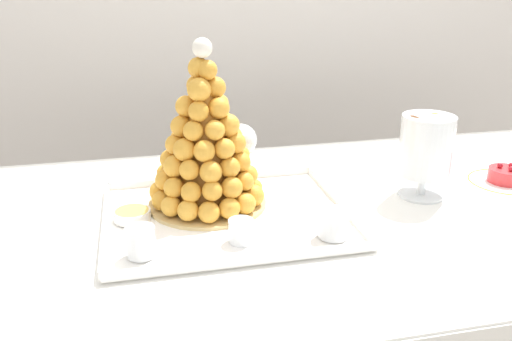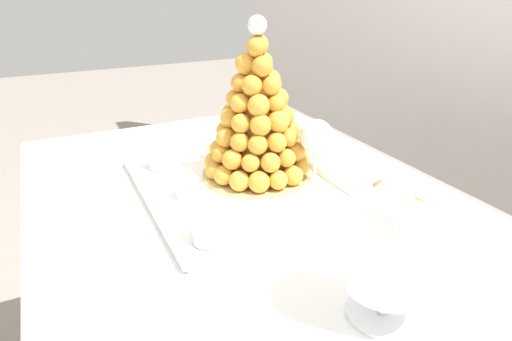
{
  "view_description": "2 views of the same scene",
  "coord_description": "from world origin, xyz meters",
  "px_view_note": "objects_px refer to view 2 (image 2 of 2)",
  "views": [
    {
      "loc": [
        -0.45,
        -1.07,
        1.29
      ],
      "look_at": [
        -0.2,
        0.01,
        0.87
      ],
      "focal_mm": 37.82,
      "sensor_mm": 36.0,
      "label": 1
    },
    {
      "loc": [
        0.59,
        -0.38,
        1.23
      ],
      "look_at": [
        -0.15,
        -0.01,
        0.86
      ],
      "focal_mm": 30.8,
      "sensor_mm": 36.0,
      "label": 2
    }
  ],
  "objects_px": {
    "croquembouche": "(257,118)",
    "dessert_cup_centre": "(209,229)",
    "wine_glass": "(316,139)",
    "dessert_cup_left": "(159,157)",
    "dessert_cup_mid_left": "(188,189)",
    "creme_brulee_ramekin": "(217,151)",
    "macaron_goblet": "(392,244)",
    "serving_tray": "(238,186)"
  },
  "relations": [
    {
      "from": "dessert_cup_left",
      "to": "creme_brulee_ramekin",
      "type": "xyz_separation_m",
      "value": [
        -0.02,
        0.16,
        -0.02
      ]
    },
    {
      "from": "croquembouche",
      "to": "creme_brulee_ramekin",
      "type": "distance_m",
      "value": 0.22
    },
    {
      "from": "dessert_cup_left",
      "to": "dessert_cup_mid_left",
      "type": "distance_m",
      "value": 0.2
    },
    {
      "from": "dessert_cup_left",
      "to": "creme_brulee_ramekin",
      "type": "bearing_deg",
      "value": 95.35
    },
    {
      "from": "croquembouche",
      "to": "dessert_cup_left",
      "type": "bearing_deg",
      "value": -127.15
    },
    {
      "from": "creme_brulee_ramekin",
      "to": "dessert_cup_left",
      "type": "bearing_deg",
      "value": -84.65
    },
    {
      "from": "dessert_cup_centre",
      "to": "dessert_cup_mid_left",
      "type": "bearing_deg",
      "value": 174.2
    },
    {
      "from": "dessert_cup_mid_left",
      "to": "wine_glass",
      "type": "distance_m",
      "value": 0.31
    },
    {
      "from": "macaron_goblet",
      "to": "wine_glass",
      "type": "distance_m",
      "value": 0.44
    },
    {
      "from": "croquembouche",
      "to": "macaron_goblet",
      "type": "height_order",
      "value": "croquembouche"
    },
    {
      "from": "creme_brulee_ramekin",
      "to": "dessert_cup_mid_left",
      "type": "bearing_deg",
      "value": -35.74
    },
    {
      "from": "dessert_cup_left",
      "to": "croquembouche",
      "type": "bearing_deg",
      "value": 52.85
    },
    {
      "from": "macaron_goblet",
      "to": "dessert_cup_left",
      "type": "bearing_deg",
      "value": -166.73
    },
    {
      "from": "creme_brulee_ramekin",
      "to": "wine_glass",
      "type": "bearing_deg",
      "value": 27.72
    },
    {
      "from": "croquembouche",
      "to": "wine_glass",
      "type": "bearing_deg",
      "value": 45.36
    },
    {
      "from": "macaron_goblet",
      "to": "dessert_cup_mid_left",
      "type": "bearing_deg",
      "value": -162.87
    },
    {
      "from": "serving_tray",
      "to": "dessert_cup_mid_left",
      "type": "distance_m",
      "value": 0.13
    },
    {
      "from": "dessert_cup_mid_left",
      "to": "dessert_cup_centre",
      "type": "bearing_deg",
      "value": -5.8
    },
    {
      "from": "croquembouche",
      "to": "dessert_cup_mid_left",
      "type": "bearing_deg",
      "value": -78.18
    },
    {
      "from": "creme_brulee_ramekin",
      "to": "wine_glass",
      "type": "height_order",
      "value": "wine_glass"
    },
    {
      "from": "dessert_cup_mid_left",
      "to": "creme_brulee_ramekin",
      "type": "relative_size",
      "value": 0.63
    },
    {
      "from": "dessert_cup_mid_left",
      "to": "creme_brulee_ramekin",
      "type": "bearing_deg",
      "value": 144.26
    },
    {
      "from": "dessert_cup_centre",
      "to": "creme_brulee_ramekin",
      "type": "height_order",
      "value": "dessert_cup_centre"
    },
    {
      "from": "creme_brulee_ramekin",
      "to": "macaron_goblet",
      "type": "bearing_deg",
      "value": -0.48
    },
    {
      "from": "wine_glass",
      "to": "serving_tray",
      "type": "bearing_deg",
      "value": -111.42
    },
    {
      "from": "croquembouche",
      "to": "dessert_cup_mid_left",
      "type": "xyz_separation_m",
      "value": [
        0.04,
        -0.19,
        -0.13
      ]
    },
    {
      "from": "croquembouche",
      "to": "dessert_cup_centre",
      "type": "relative_size",
      "value": 6.13
    },
    {
      "from": "dessert_cup_centre",
      "to": "macaron_goblet",
      "type": "distance_m",
      "value": 0.34
    },
    {
      "from": "dessert_cup_centre",
      "to": "dessert_cup_left",
      "type": "bearing_deg",
      "value": 178.94
    },
    {
      "from": "dessert_cup_left",
      "to": "dessert_cup_mid_left",
      "type": "height_order",
      "value": "dessert_cup_left"
    },
    {
      "from": "dessert_cup_centre",
      "to": "wine_glass",
      "type": "bearing_deg",
      "value": 112.23
    },
    {
      "from": "creme_brulee_ramekin",
      "to": "croquembouche",
      "type": "bearing_deg",
      "value": 13.57
    },
    {
      "from": "dessert_cup_mid_left",
      "to": "creme_brulee_ramekin",
      "type": "xyz_separation_m",
      "value": [
        -0.21,
        0.15,
        -0.01
      ]
    },
    {
      "from": "macaron_goblet",
      "to": "creme_brulee_ramekin",
      "type": "bearing_deg",
      "value": 179.52
    },
    {
      "from": "dessert_cup_centre",
      "to": "creme_brulee_ramekin",
      "type": "xyz_separation_m",
      "value": [
        -0.4,
        0.17,
        -0.01
      ]
    },
    {
      "from": "dessert_cup_left",
      "to": "creme_brulee_ramekin",
      "type": "height_order",
      "value": "dessert_cup_left"
    },
    {
      "from": "dessert_cup_left",
      "to": "macaron_goblet",
      "type": "relative_size",
      "value": 0.28
    },
    {
      "from": "dessert_cup_centre",
      "to": "wine_glass",
      "type": "height_order",
      "value": "wine_glass"
    },
    {
      "from": "dessert_cup_mid_left",
      "to": "macaron_goblet",
      "type": "distance_m",
      "value": 0.51
    },
    {
      "from": "dessert_cup_centre",
      "to": "macaron_goblet",
      "type": "xyz_separation_m",
      "value": [
        0.29,
        0.17,
        0.09
      ]
    },
    {
      "from": "croquembouche",
      "to": "dessert_cup_left",
      "type": "distance_m",
      "value": 0.28
    },
    {
      "from": "croquembouche",
      "to": "wine_glass",
      "type": "xyz_separation_m",
      "value": [
        0.1,
        0.1,
        -0.03
      ]
    }
  ]
}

